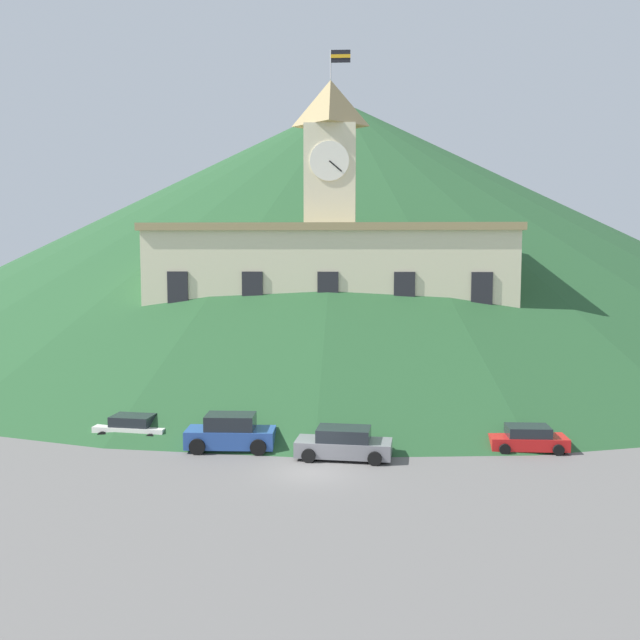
{
  "coord_description": "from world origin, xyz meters",
  "views": [
    {
      "loc": [
        2.53,
        -36.12,
        11.65
      ],
      "look_at": [
        0.0,
        8.18,
        7.16
      ],
      "focal_mm": 40.0,
      "sensor_mm": 36.0,
      "label": 1
    }
  ],
  "objects_px": {
    "street_lamp_left": "(339,356)",
    "street_lamp_right": "(454,355)",
    "street_lamp_far_right": "(183,356)",
    "car_gray_pickup": "(344,444)",
    "car_black_suv": "(188,404)",
    "pedestrian": "(324,397)",
    "car_white_taxi": "(133,428)",
    "car_blue_van": "(231,434)",
    "car_red_sedan": "(528,439)"
  },
  "relations": [
    {
      "from": "street_lamp_left",
      "to": "street_lamp_right",
      "type": "bearing_deg",
      "value": 0.0
    },
    {
      "from": "street_lamp_far_right",
      "to": "street_lamp_left",
      "type": "xyz_separation_m",
      "value": [
        11.97,
        0.0,
        0.1
      ]
    },
    {
      "from": "car_gray_pickup",
      "to": "car_black_suv",
      "type": "bearing_deg",
      "value": -35.28
    },
    {
      "from": "street_lamp_right",
      "to": "pedestrian",
      "type": "relative_size",
      "value": 2.78
    },
    {
      "from": "street_lamp_right",
      "to": "pedestrian",
      "type": "xyz_separation_m",
      "value": [
        -9.54,
        -2.92,
        -2.7
      ]
    },
    {
      "from": "car_white_taxi",
      "to": "car_blue_van",
      "type": "bearing_deg",
      "value": 169.98
    },
    {
      "from": "street_lamp_left",
      "to": "car_black_suv",
      "type": "relative_size",
      "value": 0.96
    },
    {
      "from": "car_gray_pickup",
      "to": "pedestrian",
      "type": "xyz_separation_m",
      "value": [
        -1.67,
        11.68,
        0.19
      ]
    },
    {
      "from": "street_lamp_left",
      "to": "car_white_taxi",
      "type": "bearing_deg",
      "value": -137.19
    },
    {
      "from": "car_gray_pickup",
      "to": "car_white_taxi",
      "type": "xyz_separation_m",
      "value": [
        -12.95,
        3.24,
        -0.12
      ]
    },
    {
      "from": "street_lamp_left",
      "to": "car_blue_van",
      "type": "distance_m",
      "value": 14.76
    },
    {
      "from": "car_black_suv",
      "to": "car_gray_pickup",
      "type": "bearing_deg",
      "value": 136.71
    },
    {
      "from": "car_red_sedan",
      "to": "pedestrian",
      "type": "xyz_separation_m",
      "value": [
        -12.24,
        9.51,
        0.33
      ]
    },
    {
      "from": "car_black_suv",
      "to": "car_gray_pickup",
      "type": "height_order",
      "value": "car_black_suv"
    },
    {
      "from": "car_black_suv",
      "to": "car_gray_pickup",
      "type": "distance_m",
      "value": 14.59
    },
    {
      "from": "car_black_suv",
      "to": "car_red_sedan",
      "type": "distance_m",
      "value": 22.86
    },
    {
      "from": "car_red_sedan",
      "to": "street_lamp_right",
      "type": "bearing_deg",
      "value": -78.17
    },
    {
      "from": "car_black_suv",
      "to": "car_red_sedan",
      "type": "xyz_separation_m",
      "value": [
        21.66,
        -7.31,
        -0.16
      ]
    },
    {
      "from": "street_lamp_far_right",
      "to": "car_black_suv",
      "type": "distance_m",
      "value": 5.93
    },
    {
      "from": "pedestrian",
      "to": "car_gray_pickup",
      "type": "bearing_deg",
      "value": -22.55
    },
    {
      "from": "street_lamp_far_right",
      "to": "car_gray_pickup",
      "type": "height_order",
      "value": "street_lamp_far_right"
    },
    {
      "from": "pedestrian",
      "to": "car_red_sedan",
      "type": "bearing_deg",
      "value": 21.51
    },
    {
      "from": "car_red_sedan",
      "to": "car_white_taxi",
      "type": "xyz_separation_m",
      "value": [
        -23.53,
        1.06,
        0.02
      ]
    },
    {
      "from": "street_lamp_far_right",
      "to": "car_blue_van",
      "type": "xyz_separation_m",
      "value": [
        6.07,
        -13.29,
        -2.43
      ]
    },
    {
      "from": "street_lamp_far_right",
      "to": "pedestrian",
      "type": "distance_m",
      "value": 11.61
    },
    {
      "from": "car_gray_pickup",
      "to": "car_red_sedan",
      "type": "relative_size",
      "value": 1.24
    },
    {
      "from": "street_lamp_left",
      "to": "car_gray_pickup",
      "type": "height_order",
      "value": "street_lamp_left"
    },
    {
      "from": "street_lamp_left",
      "to": "car_red_sedan",
      "type": "xyz_separation_m",
      "value": [
        11.26,
        -12.43,
        -2.82
      ]
    },
    {
      "from": "street_lamp_right",
      "to": "car_blue_van",
      "type": "xyz_separation_m",
      "value": [
        -14.45,
        -13.29,
        -2.74
      ]
    },
    {
      "from": "street_lamp_far_right",
      "to": "pedestrian",
      "type": "height_order",
      "value": "street_lamp_far_right"
    },
    {
      "from": "car_red_sedan",
      "to": "car_white_taxi",
      "type": "distance_m",
      "value": 23.55
    },
    {
      "from": "car_red_sedan",
      "to": "car_white_taxi",
      "type": "height_order",
      "value": "car_white_taxi"
    },
    {
      "from": "street_lamp_far_right",
      "to": "street_lamp_left",
      "type": "bearing_deg",
      "value": 0.0
    },
    {
      "from": "street_lamp_far_right",
      "to": "street_lamp_right",
      "type": "height_order",
      "value": "street_lamp_right"
    },
    {
      "from": "car_gray_pickup",
      "to": "car_white_taxi",
      "type": "height_order",
      "value": "car_gray_pickup"
    },
    {
      "from": "street_lamp_far_right",
      "to": "car_white_taxi",
      "type": "relative_size",
      "value": 0.99
    },
    {
      "from": "street_lamp_right",
      "to": "car_blue_van",
      "type": "bearing_deg",
      "value": -137.4
    },
    {
      "from": "street_lamp_far_right",
      "to": "car_black_suv",
      "type": "height_order",
      "value": "street_lamp_far_right"
    },
    {
      "from": "street_lamp_far_right",
      "to": "street_lamp_right",
      "type": "relative_size",
      "value": 0.9
    },
    {
      "from": "pedestrian",
      "to": "street_lamp_left",
      "type": "bearing_deg",
      "value": 130.65
    },
    {
      "from": "pedestrian",
      "to": "street_lamp_far_right",
      "type": "bearing_deg",
      "value": -135.57
    },
    {
      "from": "street_lamp_right",
      "to": "car_gray_pickup",
      "type": "distance_m",
      "value": 16.84
    },
    {
      "from": "car_white_taxi",
      "to": "pedestrian",
      "type": "bearing_deg",
      "value": -136.45
    },
    {
      "from": "street_lamp_left",
      "to": "street_lamp_right",
      "type": "height_order",
      "value": "street_lamp_right"
    },
    {
      "from": "car_white_taxi",
      "to": "pedestrian",
      "type": "xyz_separation_m",
      "value": [
        11.28,
        8.45,
        0.31
      ]
    },
    {
      "from": "car_gray_pickup",
      "to": "car_blue_van",
      "type": "distance_m",
      "value": 6.71
    },
    {
      "from": "street_lamp_left",
      "to": "car_black_suv",
      "type": "bearing_deg",
      "value": -153.81
    },
    {
      "from": "street_lamp_far_right",
      "to": "car_white_taxi",
      "type": "bearing_deg",
      "value": -91.53
    },
    {
      "from": "street_lamp_right",
      "to": "car_gray_pickup",
      "type": "height_order",
      "value": "street_lamp_right"
    },
    {
      "from": "street_lamp_right",
      "to": "car_blue_van",
      "type": "relative_size",
      "value": 0.99
    }
  ]
}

